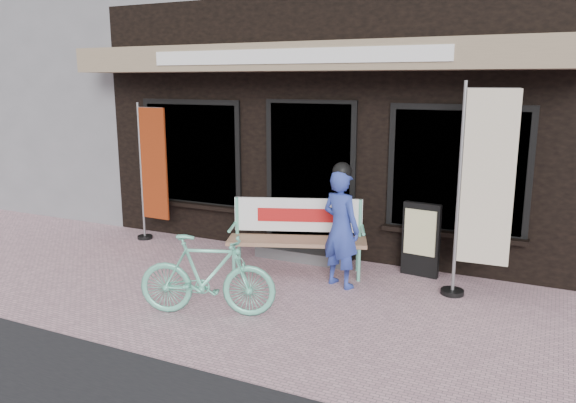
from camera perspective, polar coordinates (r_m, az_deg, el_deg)
The scene contains 9 objects.
ground at distance 6.50m, azimuth -4.91°, elevation -10.05°, with size 70.00×70.00×0.00m, color #C899A5.
storefront at distance 10.60m, azimuth 9.00°, elevation 14.94°, with size 7.00×6.77×6.00m.
neighbor_left_near at distance 15.77m, azimuth -22.38°, elevation 14.01°, with size 10.00×7.00×6.40m, color slate.
bench at distance 7.26m, azimuth 0.96°, elevation -2.92°, with size 1.81×1.04×0.96m.
person at distance 6.75m, azimuth 5.40°, elevation -2.51°, with size 0.61×0.50×1.52m.
bicycle at distance 6.04m, azimuth -8.22°, elevation -7.44°, with size 0.41×1.47×0.88m, color #68CCAA.
nobori_red at distance 8.83m, azimuth -13.66°, elevation 3.03°, with size 0.63×0.24×2.14m.
nobori_cream at distance 6.59m, azimuth 19.12°, elevation 1.13°, with size 0.72×0.28×2.46m.
menu_stand at distance 7.33m, azimuth 13.34°, elevation -3.72°, with size 0.48×0.15×0.95m.
Camera 1 is at (3.09, -5.17, 2.46)m, focal length 35.00 mm.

